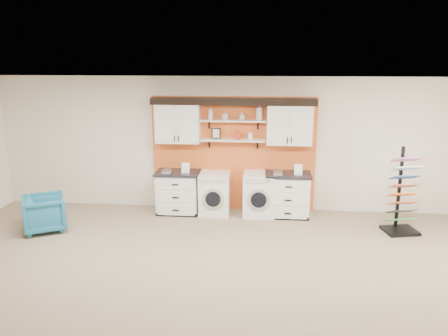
# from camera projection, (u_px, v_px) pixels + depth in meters

# --- Properties ---
(floor) EXTENTS (10.00, 10.00, 0.00)m
(floor) POSITION_uv_depth(u_px,v_px,m) (212.00, 312.00, 5.60)
(floor) COLOR #8B795D
(floor) RESTS_ON ground
(ceiling) EXTENTS (10.00, 10.00, 0.00)m
(ceiling) POSITION_uv_depth(u_px,v_px,m) (211.00, 92.00, 4.90)
(ceiling) COLOR white
(ceiling) RESTS_ON wall_back
(wall_back) EXTENTS (10.00, 0.00, 10.00)m
(wall_back) POSITION_uv_depth(u_px,v_px,m) (234.00, 144.00, 9.11)
(wall_back) COLOR silver
(wall_back) RESTS_ON floor
(accent_panel) EXTENTS (3.40, 0.07, 2.40)m
(accent_panel) POSITION_uv_depth(u_px,v_px,m) (233.00, 154.00, 9.13)
(accent_panel) COLOR #D65B24
(accent_panel) RESTS_ON wall_back
(upper_cabinet_left) EXTENTS (0.90, 0.35, 0.84)m
(upper_cabinet_left) POSITION_uv_depth(u_px,v_px,m) (178.00, 122.00, 8.89)
(upper_cabinet_left) COLOR white
(upper_cabinet_left) RESTS_ON wall_back
(upper_cabinet_right) EXTENTS (0.90, 0.35, 0.84)m
(upper_cabinet_right) POSITION_uv_depth(u_px,v_px,m) (289.00, 124.00, 8.70)
(upper_cabinet_right) COLOR white
(upper_cabinet_right) RESTS_ON wall_back
(shelf_lower) EXTENTS (1.32, 0.28, 0.03)m
(shelf_lower) POSITION_uv_depth(u_px,v_px,m) (233.00, 140.00, 8.89)
(shelf_lower) COLOR white
(shelf_lower) RESTS_ON wall_back
(shelf_upper) EXTENTS (1.32, 0.28, 0.03)m
(shelf_upper) POSITION_uv_depth(u_px,v_px,m) (233.00, 121.00, 8.79)
(shelf_upper) COLOR white
(shelf_upper) RESTS_ON wall_back
(crown_molding) EXTENTS (3.30, 0.41, 0.13)m
(crown_molding) POSITION_uv_depth(u_px,v_px,m) (233.00, 101.00, 8.70)
(crown_molding) COLOR black
(crown_molding) RESTS_ON wall_back
(picture_frame) EXTENTS (0.18, 0.02, 0.22)m
(picture_frame) POSITION_uv_depth(u_px,v_px,m) (216.00, 133.00, 8.93)
(picture_frame) COLOR black
(picture_frame) RESTS_ON shelf_lower
(canister_red) EXTENTS (0.11, 0.11, 0.16)m
(canister_red) POSITION_uv_depth(u_px,v_px,m) (238.00, 136.00, 8.86)
(canister_red) COLOR red
(canister_red) RESTS_ON shelf_lower
(canister_cream) EXTENTS (0.10, 0.10, 0.14)m
(canister_cream) POSITION_uv_depth(u_px,v_px,m) (250.00, 136.00, 8.84)
(canister_cream) COLOR silver
(canister_cream) RESTS_ON shelf_lower
(base_cabinet_left) EXTENTS (0.90, 0.66, 0.88)m
(base_cabinet_left) POSITION_uv_depth(u_px,v_px,m) (178.00, 192.00, 9.10)
(base_cabinet_left) COLOR white
(base_cabinet_left) RESTS_ON floor
(base_cabinet_right) EXTENTS (0.91, 0.66, 0.90)m
(base_cabinet_right) POSITION_uv_depth(u_px,v_px,m) (287.00, 194.00, 8.91)
(base_cabinet_right) COLOR white
(base_cabinet_right) RESTS_ON floor
(washer) EXTENTS (0.62, 0.71, 0.86)m
(washer) POSITION_uv_depth(u_px,v_px,m) (215.00, 193.00, 9.04)
(washer) COLOR white
(washer) RESTS_ON floor
(dryer) EXTENTS (0.64, 0.71, 0.89)m
(dryer) POSITION_uv_depth(u_px,v_px,m) (259.00, 194.00, 8.96)
(dryer) COLOR white
(dryer) RESTS_ON floor
(sample_rack) EXTENTS (0.67, 0.60, 1.60)m
(sample_rack) POSITION_uv_depth(u_px,v_px,m) (402.00, 206.00, 8.05)
(sample_rack) COLOR black
(sample_rack) RESTS_ON floor
(armchair) EXTENTS (0.99, 0.98, 0.67)m
(armchair) POSITION_uv_depth(u_px,v_px,m) (45.00, 213.00, 8.18)
(armchair) COLOR #1C678A
(armchair) RESTS_ON floor
(soap_bottle_a) EXTENTS (0.14, 0.14, 0.25)m
(soap_bottle_a) POSITION_uv_depth(u_px,v_px,m) (211.00, 113.00, 8.79)
(soap_bottle_a) COLOR silver
(soap_bottle_a) RESTS_ON shelf_upper
(soap_bottle_b) EXTENTS (0.11, 0.11, 0.17)m
(soap_bottle_b) POSITION_uv_depth(u_px,v_px,m) (225.00, 115.00, 8.78)
(soap_bottle_b) COLOR silver
(soap_bottle_b) RESTS_ON shelf_upper
(soap_bottle_c) EXTENTS (0.14, 0.14, 0.15)m
(soap_bottle_c) POSITION_uv_depth(u_px,v_px,m) (242.00, 116.00, 8.75)
(soap_bottle_c) COLOR silver
(soap_bottle_c) RESTS_ON shelf_upper
(soap_bottle_d) EXTENTS (0.13, 0.13, 0.34)m
(soap_bottle_d) POSITION_uv_depth(u_px,v_px,m) (259.00, 112.00, 8.70)
(soap_bottle_d) COLOR silver
(soap_bottle_d) RESTS_ON shelf_upper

